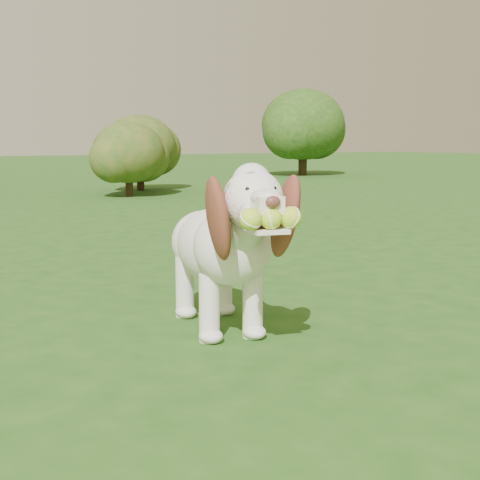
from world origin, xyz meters
TOP-DOWN VIEW (x-y plane):
  - ground at (0.00, 0.00)m, footprint 80.00×80.00m
  - dog at (0.30, -0.55)m, footprint 0.61×1.29m
  - shrub_c at (2.92, 7.32)m, footprint 1.21×1.21m
  - shrub_d at (3.64, 8.56)m, footprint 1.37×1.37m
  - shrub_h at (9.59, 11.50)m, footprint 2.25×2.25m

SIDE VIEW (x-z plane):
  - ground at x=0.00m, z-range 0.00..0.00m
  - dog at x=0.30m, z-range 0.03..0.87m
  - shrub_c at x=2.92m, z-range 0.11..1.37m
  - shrub_d at x=3.64m, z-range 0.12..1.54m
  - shrub_h at x=9.59m, z-range 0.20..2.53m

